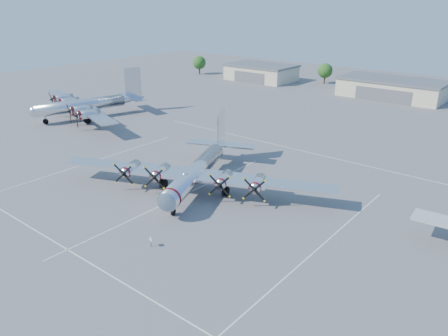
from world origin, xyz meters
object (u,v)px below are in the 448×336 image
Objects in this scene: hangar_west at (261,72)px; main_bomber_b29 at (198,187)px; tree_far_west at (199,63)px; info_placard at (151,241)px; bomber_west at (88,118)px; tree_west at (325,71)px; hangar_center at (392,88)px.

hangar_west reaches higher than main_bomber_b29.
tree_far_west is 0.16× the size of main_bomber_b29.
main_bomber_b29 is (44.60, -81.47, -2.71)m from hangar_west.
info_placard is (51.90, -97.54, -1.90)m from hangar_west.
bomber_west is (21.97, -63.94, -4.22)m from tree_far_west.
main_bomber_b29 is at bearing 0.13° from bomber_west.
main_bomber_b29 is (24.60, -89.51, -4.22)m from tree_west.
tree_west reaches higher than hangar_center.
hangar_center is 0.69× the size of main_bomber_b29.
bomber_west is at bearing -106.87° from tree_west.
bomber_west is (-48.03, -67.90, -2.71)m from hangar_center.
tree_far_west is 0.16× the size of bomber_west.
bomber_west is at bearing 174.67° from info_placard.
bomber_west reaches higher than hangar_west.
hangar_center reaches higher than info_placard.
bomber_west is 35.24× the size of info_placard.
tree_west is (20.00, 8.04, 1.51)m from hangar_west.
hangar_west and hangar_center have the same top height.
info_placard is at bearing -12.32° from bomber_west.
tree_far_west is at bearing 125.00° from bomber_west.
tree_far_west is (-25.00, -3.96, 1.51)m from hangar_west.
hangar_center is 70.13m from tree_far_west.
main_bomber_b29 is (69.60, -77.51, -4.22)m from tree_far_west.
hangar_west is 3.40× the size of tree_far_west.
tree_west is (45.00, 12.00, 0.00)m from tree_far_west.
main_bomber_b29 is at bearing -61.30° from hangar_west.
bomber_west reaches higher than hangar_center.
tree_west reaches higher than main_bomber_b29.
tree_far_west is (-70.00, -3.96, 1.51)m from hangar_center.
hangar_west is 25.36m from tree_far_west.
info_placard is at bearing -61.98° from hangar_west.
hangar_center is 26.30m from tree_west.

